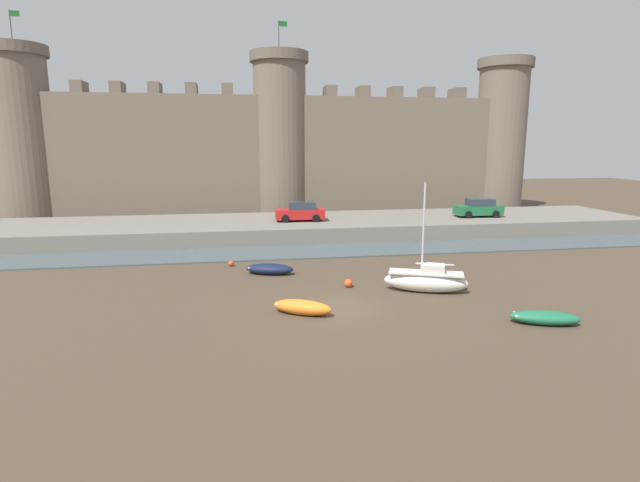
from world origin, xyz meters
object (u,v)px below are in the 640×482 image
Objects in this scene: rowboat_midflat_centre at (302,307)px; rowboat_midflat_right at (545,317)px; mooring_buoy_mid_mud at (348,283)px; mooring_buoy_near_shore at (231,263)px; car_quay_east at (479,208)px; rowboat_foreground_left at (270,269)px; sailboat_near_channel_right at (426,280)px; car_quay_centre_east at (300,212)px.

rowboat_midflat_centre is 0.94× the size of rowboat_midflat_right.
mooring_buoy_mid_mud is 1.26× the size of mooring_buoy_near_shore.
mooring_buoy_near_shore is at bearing -156.17° from car_quay_east.
rowboat_foreground_left is 3.33m from mooring_buoy_near_shore.
mooring_buoy_near_shore is (-10.30, 7.37, -0.45)m from sailboat_near_channel_right.
rowboat_midflat_centre is 19.90m from car_quay_centre_east.
car_quay_east reaches higher than rowboat_foreground_left.
rowboat_midflat_centre is 6.25× the size of mooring_buoy_mid_mud.
mooring_buoy_mid_mud is 21.91m from car_quay_east.
sailboat_near_channel_right reaches higher than rowboat_midflat_right.
sailboat_near_channel_right is 6.42m from rowboat_midflat_right.
car_quay_east is at bearing 55.95° from sailboat_near_channel_right.
sailboat_near_channel_right is 20.56m from car_quay_east.
rowboat_foreground_left is 5.38m from mooring_buoy_mid_mud.
car_quay_centre_east is at bearing 82.98° from rowboat_midflat_centre.
mooring_buoy_near_shore is 11.55m from car_quay_centre_east.
car_quay_east reaches higher than mooring_buoy_near_shore.
rowboat_midflat_centre is 0.70× the size of car_quay_east.
car_quay_centre_east is at bearing 74.29° from rowboat_foreground_left.
mooring_buoy_mid_mud reaches higher than mooring_buoy_near_shore.
rowboat_foreground_left is 0.75× the size of car_quay_centre_east.
rowboat_midflat_centre is at bearing -133.44° from car_quay_east.
rowboat_foreground_left is at bearing -45.61° from mooring_buoy_near_shore.
sailboat_near_channel_right is at bearing -124.05° from car_quay_east.
rowboat_foreground_left is 6.67× the size of mooring_buoy_mid_mud.
rowboat_midflat_centre is at bearing -160.38° from sailboat_near_channel_right.
mooring_buoy_near_shore is at bearing 144.40° from sailboat_near_channel_right.
car_quay_centre_east and car_quay_east have the same top height.
rowboat_midflat_right is 6.65× the size of mooring_buoy_mid_mud.
rowboat_midflat_centre is 5.03m from mooring_buoy_mid_mud.
rowboat_midflat_centre reaches higher than rowboat_foreground_left.
rowboat_midflat_right is at bearing -42.88° from rowboat_foreground_left.
car_quay_centre_east is (-0.65, 15.71, 1.86)m from mooring_buoy_mid_mud.
mooring_buoy_mid_mud is (3.08, 3.97, -0.13)m from rowboat_midflat_centre.
rowboat_midflat_centre is 7.84× the size of mooring_buoy_near_shore.
rowboat_midflat_centre is 26.88m from car_quay_east.
sailboat_near_channel_right is 1.40× the size of car_quay_centre_east.
car_quay_centre_east is (-7.86, 22.68, 1.78)m from rowboat_midflat_right.
rowboat_foreground_left is 1.00× the size of rowboat_midflat_right.
mooring_buoy_near_shore is 0.09× the size of car_quay_centre_east.
car_quay_east is at bearing 70.04° from rowboat_midflat_right.
mooring_buoy_mid_mud is 8.70m from mooring_buoy_near_shore.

